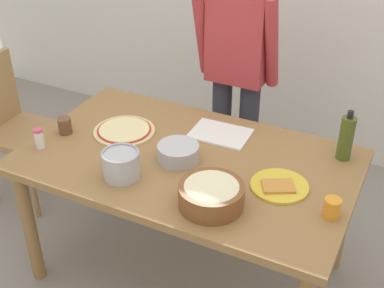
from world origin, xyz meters
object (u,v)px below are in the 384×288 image
plate_with_slice (279,186)px  steel_pot (121,164)px  dining_table (187,173)px  cup_orange (332,208)px  person_cook (237,65)px  cup_small_brown (65,126)px  salt_shaker (39,138)px  cutting_board_white (220,134)px  olive_oil_bottle (346,138)px  pizza_raw_on_board (124,131)px  popcorn_bowl (211,193)px  mixing_bowl_steel (178,153)px  chair_wooden_left (11,122)px

plate_with_slice → steel_pot: size_ratio=1.50×
dining_table → cup_orange: bearing=-9.8°
person_cook → cup_small_brown: person_cook is taller
salt_shaker → cutting_board_white: bearing=34.1°
plate_with_slice → cutting_board_white: bearing=144.4°
plate_with_slice → olive_oil_bottle: 0.43m
dining_table → plate_with_slice: size_ratio=6.15×
plate_with_slice → salt_shaker: size_ratio=2.45×
pizza_raw_on_board → salt_shaker: salt_shaker is taller
popcorn_bowl → mixing_bowl_steel: popcorn_bowl is taller
pizza_raw_on_board → salt_shaker: size_ratio=3.04×
person_cook → pizza_raw_on_board: 0.79m
chair_wooden_left → mixing_bowl_steel: size_ratio=4.75×
popcorn_bowl → plate_with_slice: bearing=48.5°
cup_small_brown → salt_shaker: bearing=-97.5°
cup_small_brown → popcorn_bowl: bearing=-12.5°
pizza_raw_on_board → popcorn_bowl: size_ratio=1.15×
dining_table → steel_pot: 0.37m
dining_table → chair_wooden_left: 1.34m
person_cook → cup_small_brown: 1.04m
popcorn_bowl → dining_table: bearing=132.4°
plate_with_slice → cup_small_brown: 1.15m
chair_wooden_left → mixing_bowl_steel: (1.29, -0.19, 0.26)m
cutting_board_white → dining_table: bearing=-101.7°
chair_wooden_left → mixing_bowl_steel: bearing=-8.5°
pizza_raw_on_board → steel_pot: bearing=-58.7°
person_cook → salt_shaker: bearing=-122.7°
plate_with_slice → mixing_bowl_steel: (-0.50, -0.00, 0.03)m
chair_wooden_left → salt_shaker: bearing=-32.8°
chair_wooden_left → steel_pot: (1.12, -0.43, 0.29)m
popcorn_bowl → olive_oil_bottle: 0.74m
plate_with_slice → salt_shaker: salt_shaker is taller
pizza_raw_on_board → cup_small_brown: bearing=-152.3°
chair_wooden_left → olive_oil_bottle: olive_oil_bottle is taller
cup_small_brown → salt_shaker: salt_shaker is taller
chair_wooden_left → dining_table: bearing=-6.9°
chair_wooden_left → steel_pot: bearing=-20.9°
popcorn_bowl → mixing_bowl_steel: size_ratio=1.40×
plate_with_slice → popcorn_bowl: bearing=-131.5°
plate_with_slice → person_cook: bearing=123.9°
steel_pot → cup_small_brown: bearing=157.6°
cup_orange → dining_table: bearing=170.2°
plate_with_slice → salt_shaker: bearing=-169.7°
salt_shaker → cutting_board_white: 0.91m
person_cook → salt_shaker: 1.19m
chair_wooden_left → salt_shaker: 0.79m
mixing_bowl_steel → salt_shaker: salt_shaker is taller
chair_wooden_left → popcorn_bowl: 1.66m
popcorn_bowl → cup_small_brown: 0.95m
chair_wooden_left → olive_oil_bottle: (1.99, 0.17, 0.33)m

